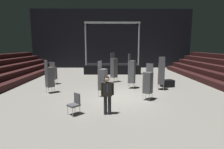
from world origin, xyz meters
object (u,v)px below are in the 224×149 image
chair_stack_mid_right (114,68)px  loose_chair_near_man (75,103)px  man_with_tie (107,93)px  chair_stack_rear_right (103,79)px  chair_stack_mid_left (161,73)px  chair_stack_mid_centre (53,73)px  chair_stack_rear_left (132,71)px  chair_stack_front_right (148,82)px  stage_riser (112,68)px  equipment_road_case (167,83)px  chair_stack_front_left (50,77)px

chair_stack_mid_right → loose_chair_near_man: size_ratio=2.62×
man_with_tie → chair_stack_mid_right: size_ratio=0.70×
chair_stack_rear_right → chair_stack_mid_left: bearing=136.4°
chair_stack_mid_left → chair_stack_mid_centre: (-8.02, 1.95, -0.25)m
chair_stack_rear_left → chair_stack_rear_right: (-1.99, -2.08, -0.17)m
chair_stack_front_right → chair_stack_mid_left: chair_stack_mid_left is taller
stage_riser → chair_stack_rear_left: (1.28, -7.64, 0.63)m
man_with_tie → chair_stack_rear_right: chair_stack_rear_right is taller
chair_stack_mid_left → equipment_road_case: size_ratio=2.56×
chair_stack_mid_left → chair_stack_mid_centre: 8.26m
stage_riser → chair_stack_rear_left: stage_riser is taller
stage_riser → chair_stack_front_left: stage_riser is taller
chair_stack_front_right → chair_stack_rear_left: chair_stack_rear_left is taller
man_with_tie → chair_stack_mid_centre: (-4.35, 6.49, -0.08)m
man_with_tie → chair_stack_mid_right: 7.31m
chair_stack_front_left → chair_stack_front_right: 6.20m
chair_stack_mid_right → stage_riser: bearing=-128.7°
loose_chair_near_man → chair_stack_rear_left: bearing=-77.7°
chair_stack_mid_right → chair_stack_rear_left: 2.60m
chair_stack_front_left → loose_chair_near_man: 4.44m
chair_stack_front_left → equipment_road_case: bearing=58.9°
chair_stack_rear_right → chair_stack_front_right: bearing=97.6°
chair_stack_front_right → stage_riser: bearing=-44.5°
stage_riser → chair_stack_front_left: size_ratio=2.85×
chair_stack_front_left → chair_stack_mid_centre: chair_stack_front_left is taller
chair_stack_front_right → chair_stack_mid_left: size_ratio=0.89×
chair_stack_mid_right → chair_stack_rear_right: size_ratio=1.16×
chair_stack_mid_right → chair_stack_rear_right: bearing=40.4°
loose_chair_near_man → chair_stack_front_left: bearing=-14.0°
chair_stack_mid_left → chair_stack_rear_right: chair_stack_mid_left is taller
chair_stack_rear_right → stage_riser: bearing=-160.0°
chair_stack_mid_right → equipment_road_case: size_ratio=2.75×
chair_stack_front_left → chair_stack_rear_left: 5.56m
chair_stack_rear_right → equipment_road_case: (4.72, 2.50, -0.81)m
man_with_tie → chair_stack_rear_left: (1.67, 4.99, 0.26)m
chair_stack_front_right → chair_stack_mid_left: bearing=-85.5°
chair_stack_mid_left → chair_stack_mid_right: 4.22m
chair_stack_mid_left → chair_stack_mid_right: chair_stack_mid_right is taller
stage_riser → chair_stack_front_left: (-4.14, -8.86, 0.47)m
equipment_road_case → loose_chair_near_man: loose_chair_near_man is taller
chair_stack_mid_right → chair_stack_rear_left: (1.21, -2.30, 0.00)m
chair_stack_front_right → chair_stack_rear_left: (-0.56, 2.84, 0.21)m
equipment_road_case → chair_stack_rear_right: bearing=-152.1°
chair_stack_mid_right → loose_chair_near_man: chair_stack_mid_right is taller
chair_stack_rear_left → chair_stack_rear_right: bearing=-21.0°
stage_riser → man_with_tie: stage_riser is taller
chair_stack_mid_left → loose_chair_near_man: bearing=-121.4°
stage_riser → man_with_tie: (-0.39, -12.63, 0.37)m
chair_stack_front_left → chair_stack_mid_right: bearing=87.4°
man_with_tie → chair_stack_rear_left: 5.27m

